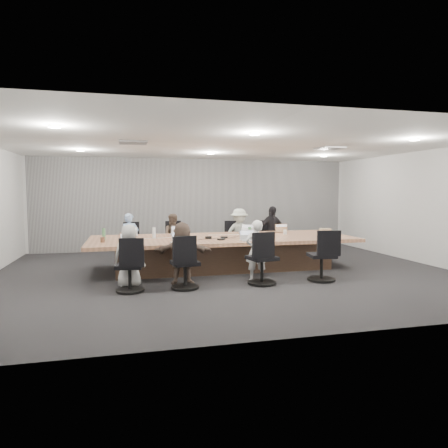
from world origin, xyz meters
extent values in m
cube|color=#242426|center=(0.00, 0.00, 0.00)|extent=(10.00, 8.00, 0.00)
cube|color=white|center=(0.00, 0.00, 2.80)|extent=(10.00, 8.00, 0.00)
cube|color=silver|center=(0.00, 4.00, 1.40)|extent=(10.00, 0.00, 2.80)
cube|color=silver|center=(0.00, -4.00, 1.40)|extent=(10.00, 0.00, 2.80)
cube|color=silver|center=(5.00, 0.00, 1.40)|extent=(0.00, 8.00, 2.80)
cube|color=gray|center=(0.00, 3.92, 1.40)|extent=(9.80, 0.04, 2.80)
cube|color=#4D3527|center=(0.00, 0.50, 0.33)|extent=(4.80, 1.40, 0.66)
cube|color=#AD7655|center=(0.00, 0.50, 0.70)|extent=(6.00, 2.20, 0.08)
imported|color=#8BABD7|center=(-2.08, 1.85, 0.62)|extent=(0.51, 0.40, 1.24)
cube|color=#B2B2B7|center=(-2.08, 1.30, 0.75)|extent=(0.35, 0.25, 0.02)
imported|color=#504035|center=(-0.97, 1.85, 0.61)|extent=(0.65, 0.54, 1.22)
cube|color=#B2B2B7|center=(-0.97, 1.30, 0.75)|extent=(0.36, 0.27, 0.02)
imported|color=#A3AEA5|center=(0.78, 1.85, 0.67)|extent=(0.94, 0.65, 1.33)
cube|color=#B2B2B7|center=(0.78, 1.30, 0.75)|extent=(0.36, 0.28, 0.02)
imported|color=black|center=(1.70, 1.85, 0.70)|extent=(0.86, 0.48, 1.39)
cube|color=#8C6647|center=(1.70, 1.30, 0.75)|extent=(0.34, 0.24, 0.02)
imported|color=#A1A1A1|center=(-2.12, -0.85, 0.59)|extent=(0.64, 0.49, 1.18)
cube|color=#8C6647|center=(-2.12, -0.30, 0.75)|extent=(0.34, 0.25, 0.02)
imported|color=brown|center=(-1.13, -0.85, 0.61)|extent=(1.18, 0.58, 1.22)
cube|color=#B2B2B7|center=(-1.13, -0.30, 0.75)|extent=(0.34, 0.26, 0.02)
imported|color=silver|center=(0.36, -0.85, 0.61)|extent=(0.47, 0.33, 1.22)
cube|color=#B2B2B7|center=(0.36, -0.30, 0.75)|extent=(0.34, 0.25, 0.02)
cylinder|color=#519059|center=(-2.65, 0.64, 0.87)|extent=(0.09, 0.09, 0.25)
cylinder|color=#519059|center=(0.51, 0.05, 0.87)|extent=(0.09, 0.09, 0.27)
cylinder|color=silver|center=(-1.56, 0.75, 0.86)|extent=(0.07, 0.07, 0.24)
cylinder|color=white|center=(-0.84, 0.56, 0.80)|extent=(0.09, 0.09, 0.11)
cylinder|color=white|center=(1.63, 0.73, 0.79)|extent=(0.10, 0.10, 0.11)
cylinder|color=brown|center=(-2.65, 0.15, 0.80)|extent=(0.11, 0.11, 0.11)
cube|color=black|center=(-0.17, -0.04, 0.75)|extent=(0.17, 0.15, 0.03)
cube|color=black|center=(-0.01, 0.32, 0.76)|extent=(0.18, 0.15, 0.03)
cube|color=black|center=(-0.39, 0.26, 0.77)|extent=(0.14, 0.04, 0.05)
cube|color=tan|center=(2.63, 0.55, 0.81)|extent=(0.26, 0.17, 0.14)
cube|color=#CA632D|center=(2.65, 0.01, 0.76)|extent=(0.21, 0.20, 0.04)
camera|label=1|loc=(-2.17, -8.40, 1.79)|focal=32.00mm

